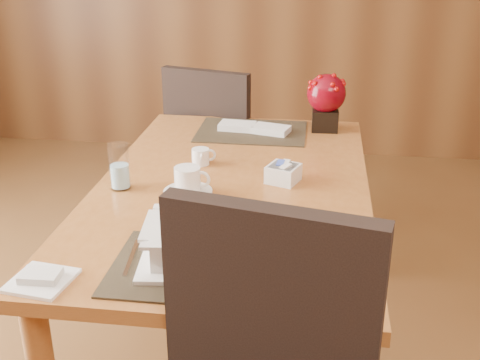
# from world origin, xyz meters

# --- Properties ---
(dining_table) EXTENTS (0.90, 1.50, 0.75)m
(dining_table) POSITION_xyz_m (0.00, 0.60, 0.65)
(dining_table) COLOR #A7642E
(dining_table) RESTS_ON ground
(placemat_near) EXTENTS (0.45, 0.33, 0.01)m
(placemat_near) POSITION_xyz_m (0.00, 0.05, 0.75)
(placemat_near) COLOR black
(placemat_near) RESTS_ON dining_table
(placemat_far) EXTENTS (0.45, 0.33, 0.01)m
(placemat_far) POSITION_xyz_m (0.00, 1.15, 0.75)
(placemat_far) COLOR black
(placemat_far) RESTS_ON dining_table
(soup_setting) EXTENTS (0.28, 0.28, 0.10)m
(soup_setting) POSITION_xyz_m (-0.03, 0.09, 0.80)
(soup_setting) COLOR white
(soup_setting) RESTS_ON dining_table
(coffee_cup) EXTENTS (0.16, 0.16, 0.09)m
(coffee_cup) POSITION_xyz_m (-0.13, 0.50, 0.79)
(coffee_cup) COLOR white
(coffee_cup) RESTS_ON dining_table
(water_glass) EXTENTS (0.07, 0.07, 0.15)m
(water_glass) POSITION_xyz_m (-0.36, 0.51, 0.83)
(water_glass) COLOR white
(water_glass) RESTS_ON dining_table
(creamer_jug) EXTENTS (0.10, 0.10, 0.06)m
(creamer_jug) POSITION_xyz_m (-0.14, 0.76, 0.78)
(creamer_jug) COLOR white
(creamer_jug) RESTS_ON dining_table
(sugar_caddy) EXTENTS (0.13, 0.13, 0.06)m
(sugar_caddy) POSITION_xyz_m (0.17, 0.64, 0.78)
(sugar_caddy) COLOR white
(sugar_caddy) RESTS_ON dining_table
(berry_decor) EXTENTS (0.16, 0.16, 0.24)m
(berry_decor) POSITION_xyz_m (0.30, 1.22, 0.89)
(berry_decor) COLOR black
(berry_decor) RESTS_ON dining_table
(napkins_far) EXTENTS (0.31, 0.16, 0.03)m
(napkins_far) POSITION_xyz_m (0.02, 1.15, 0.77)
(napkins_far) COLOR silver
(napkins_far) RESTS_ON dining_table
(bread_plate) EXTENTS (0.16, 0.16, 0.01)m
(bread_plate) POSITION_xyz_m (-0.37, -0.06, 0.75)
(bread_plate) COLOR white
(bread_plate) RESTS_ON dining_table
(far_chair) EXTENTS (0.55, 0.55, 0.95)m
(far_chair) POSITION_xyz_m (-0.21, 1.50, 0.54)
(far_chair) COLOR black
(far_chair) RESTS_ON ground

